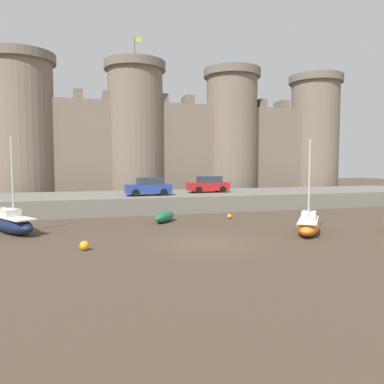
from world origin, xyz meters
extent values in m
plane|color=#4C3D2D|center=(0.00, 0.00, 0.00)|extent=(160.00, 160.00, 0.00)
cube|color=slate|center=(0.00, 16.78, 0.73)|extent=(62.61, 10.00, 1.47)
cube|color=#7A6B5B|center=(0.00, 27.27, 5.88)|extent=(50.61, 2.80, 11.76)
cylinder|color=#7A6B5B|center=(-12.65, 27.27, 7.79)|extent=(6.61, 6.61, 15.58)
cylinder|color=#706254|center=(-12.65, 27.27, 16.08)|extent=(7.40, 7.40, 1.00)
cylinder|color=#7A6B5B|center=(0.00, 27.27, 7.79)|extent=(6.61, 6.61, 15.58)
cylinder|color=#706254|center=(0.00, 27.27, 16.08)|extent=(7.40, 7.40, 1.00)
cylinder|color=#4C4742|center=(0.00, 27.27, 18.08)|extent=(0.10, 0.10, 3.00)
cube|color=yellow|center=(0.45, 27.27, 19.28)|extent=(0.80, 0.04, 0.50)
cylinder|color=#7A6B5B|center=(12.65, 27.27, 7.79)|extent=(6.61, 6.61, 15.58)
cylinder|color=#706254|center=(12.65, 27.27, 16.08)|extent=(7.40, 7.40, 1.00)
cylinder|color=#7A6B5B|center=(25.31, 27.27, 7.79)|extent=(6.61, 6.61, 15.58)
cylinder|color=#706254|center=(25.31, 27.27, 16.08)|extent=(7.40, 7.40, 1.00)
cube|color=#746557|center=(-6.65, 27.27, 12.31)|extent=(1.10, 2.52, 1.10)
cube|color=#746557|center=(-3.33, 27.27, 12.31)|extent=(1.10, 2.52, 1.10)
cube|color=#746557|center=(3.33, 27.27, 12.31)|extent=(1.10, 2.52, 1.10)
cube|color=#746557|center=(6.65, 27.27, 12.31)|extent=(1.10, 2.52, 1.10)
cube|color=#746557|center=(16.63, 27.27, 12.31)|extent=(1.10, 2.52, 1.10)
cube|color=#746557|center=(19.96, 27.27, 12.31)|extent=(1.10, 2.52, 1.10)
ellipsoid|color=#1E6B47|center=(-0.65, 8.03, 0.40)|extent=(2.40, 2.82, 0.79)
ellipsoid|color=#339266|center=(-0.65, 8.03, 0.46)|extent=(1.94, 2.29, 0.44)
cube|color=beige|center=(-0.77, 7.86, 0.50)|extent=(0.73, 0.61, 0.06)
cube|color=beige|center=(0.00, 8.93, 0.48)|extent=(0.56, 0.52, 0.08)
ellipsoid|color=#141E3D|center=(-10.68, 6.27, 0.53)|extent=(3.75, 4.89, 1.06)
cube|color=silver|center=(-10.68, 6.27, 1.02)|extent=(3.26, 4.28, 0.08)
cube|color=silver|center=(-10.87, 6.58, 1.28)|extent=(1.50, 1.64, 0.44)
cylinder|color=silver|center=(-10.56, 6.06, 3.51)|extent=(0.10, 0.10, 4.91)
cylinder|color=silver|center=(-10.94, 6.68, 1.51)|extent=(1.21, 1.91, 0.08)
ellipsoid|color=orange|center=(6.80, 0.83, 0.46)|extent=(3.61, 4.21, 0.92)
cube|color=silver|center=(6.80, 0.83, 0.88)|extent=(3.15, 3.68, 0.08)
cube|color=silver|center=(6.99, 1.09, 1.14)|extent=(1.39, 1.47, 0.44)
cylinder|color=silver|center=(6.67, 0.66, 3.35)|extent=(0.10, 0.10, 4.87)
cylinder|color=silver|center=(7.06, 1.17, 1.37)|extent=(1.23, 1.60, 0.08)
sphere|color=orange|center=(-6.45, 0.21, 0.24)|extent=(0.48, 0.48, 0.48)
sphere|color=orange|center=(4.66, 8.32, 0.19)|extent=(0.37, 0.37, 0.37)
cube|color=#263F99|center=(-0.71, 14.66, 2.07)|extent=(4.14, 1.79, 0.80)
cube|color=#2D3842|center=(-0.56, 14.66, 2.77)|extent=(2.29, 1.55, 0.64)
cylinder|color=black|center=(-1.96, 13.78, 1.79)|extent=(0.64, 0.19, 0.64)
cylinder|color=black|center=(-2.00, 15.48, 1.79)|extent=(0.64, 0.19, 0.64)
cylinder|color=black|center=(0.58, 13.84, 1.79)|extent=(0.64, 0.19, 0.64)
cylinder|color=black|center=(0.54, 15.54, 1.79)|extent=(0.64, 0.19, 0.64)
cube|color=red|center=(5.71, 16.61, 2.07)|extent=(4.14, 1.79, 0.80)
cube|color=#2D3842|center=(5.86, 16.61, 2.77)|extent=(2.29, 1.55, 0.64)
cylinder|color=black|center=(4.46, 15.73, 1.79)|extent=(0.64, 0.19, 0.64)
cylinder|color=black|center=(4.42, 17.43, 1.79)|extent=(0.64, 0.19, 0.64)
cylinder|color=black|center=(7.00, 15.78, 1.79)|extent=(0.64, 0.19, 0.64)
cylinder|color=black|center=(6.96, 17.48, 1.79)|extent=(0.64, 0.19, 0.64)
camera|label=1|loc=(-6.54, -18.92, 4.28)|focal=35.00mm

